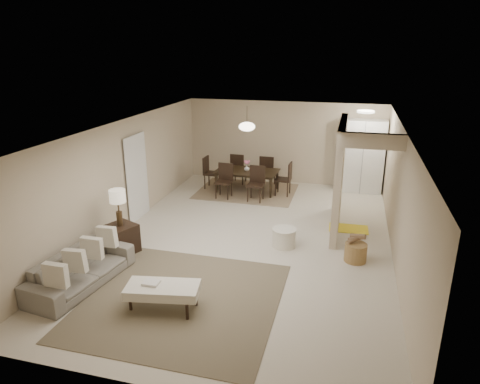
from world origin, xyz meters
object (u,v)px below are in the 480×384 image
(pantry_cabinet, at_px, (362,156))
(side_table, at_px, (122,239))
(dining_table, at_px, (247,181))
(sofa, at_px, (81,270))
(ottoman_bench, at_px, (163,290))
(wicker_basket, at_px, (356,253))
(round_pouf, at_px, (284,238))

(pantry_cabinet, bearing_deg, side_table, -131.37)
(dining_table, bearing_deg, sofa, -103.02)
(ottoman_bench, distance_m, side_table, 2.33)
(pantry_cabinet, height_order, dining_table, pantry_cabinet)
(ottoman_bench, xyz_separation_m, dining_table, (-0.12, 6.11, -0.02))
(sofa, xyz_separation_m, wicker_basket, (4.71, 2.17, -0.12))
(side_table, bearing_deg, sofa, -92.16)
(side_table, bearing_deg, dining_table, 71.07)
(wicker_basket, bearing_deg, dining_table, 130.67)
(pantry_cabinet, relative_size, wicker_basket, 4.82)
(ottoman_bench, bearing_deg, round_pouf, 51.00)
(ottoman_bench, bearing_deg, side_table, 125.40)
(dining_table, bearing_deg, round_pouf, -61.45)
(pantry_cabinet, relative_size, dining_table, 1.17)
(sofa, xyz_separation_m, round_pouf, (3.23, 2.47, -0.10))
(sofa, relative_size, side_table, 3.39)
(sofa, height_order, round_pouf, sofa)
(dining_table, bearing_deg, ottoman_bench, -86.58)
(round_pouf, distance_m, dining_table, 3.72)
(sofa, distance_m, ottoman_bench, 1.74)
(sofa, height_order, ottoman_bench, sofa)
(side_table, height_order, round_pouf, side_table)
(pantry_cabinet, bearing_deg, wicker_basket, -91.10)
(round_pouf, height_order, wicker_basket, round_pouf)
(ottoman_bench, height_order, side_table, side_table)
(sofa, xyz_separation_m, dining_table, (1.59, 5.81, 0.02))
(side_table, bearing_deg, round_pouf, 19.75)
(pantry_cabinet, distance_m, side_table, 7.23)
(sofa, height_order, wicker_basket, sofa)
(side_table, xyz_separation_m, wicker_basket, (4.66, 0.84, -0.12))
(sofa, distance_m, wicker_basket, 5.19)
(wicker_basket, bearing_deg, sofa, -155.28)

